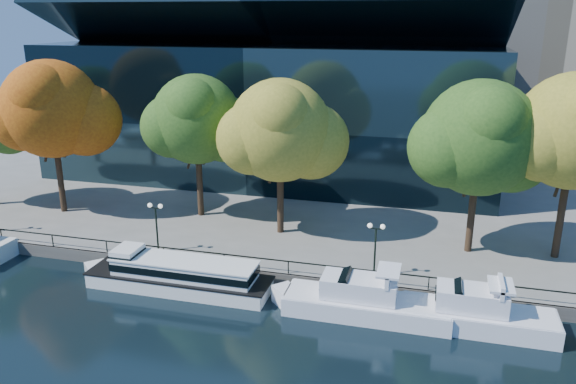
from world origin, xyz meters
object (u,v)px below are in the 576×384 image
(tree_1, at_px, (53,111))
(lamp_1, at_px, (156,216))
(cruiser_near, at_px, (360,300))
(tree_4, at_px, (482,141))
(lamp_2, at_px, (376,237))
(tree_2, at_px, (198,121))
(tree_3, at_px, (282,133))
(cruiser_far, at_px, (470,312))
(tour_boat, at_px, (174,273))

(tree_1, height_order, lamp_1, tree_1)
(cruiser_near, relative_size, tree_1, 0.84)
(tree_4, relative_size, lamp_2, 3.39)
(cruiser_near, height_order, tree_2, tree_2)
(tree_4, bearing_deg, tree_1, -179.92)
(cruiser_near, bearing_deg, tree_1, 160.78)
(tree_3, distance_m, tree_4, 15.68)
(cruiser_far, xyz_separation_m, lamp_1, (-23.82, 3.91, 2.86))
(tour_boat, relative_size, lamp_1, 3.69)
(tree_4, xyz_separation_m, lamp_1, (-24.22, -6.40, -6.07))
(tree_1, xyz_separation_m, lamp_1, (13.13, -6.35, -6.71))
(tree_4, bearing_deg, tree_2, 174.36)
(cruiser_far, xyz_separation_m, tree_1, (-36.95, 10.26, 9.57))
(lamp_1, bearing_deg, tree_3, 37.16)
(tree_2, height_order, lamp_2, tree_2)
(tour_boat, xyz_separation_m, tree_3, (5.31, 10.27, 8.61))
(cruiser_far, bearing_deg, tree_4, 87.74)
(tour_boat, bearing_deg, lamp_1, 130.47)
(tree_2, height_order, tree_3, tree_3)
(tree_2, relative_size, lamp_1, 3.27)
(cruiser_near, bearing_deg, cruiser_far, 1.36)
(tour_boat, xyz_separation_m, tree_2, (-3.17, 12.58, 8.74))
(tour_boat, distance_m, tree_4, 24.96)
(cruiser_near, bearing_deg, tour_boat, 178.80)
(tour_boat, relative_size, tree_4, 1.09)
(cruiser_far, distance_m, tree_1, 39.52)
(tour_boat, xyz_separation_m, lamp_1, (-3.24, 3.79, 2.78))
(lamp_2, bearing_deg, tree_2, 152.91)
(tour_boat, bearing_deg, cruiser_near, -1.20)
(tree_3, relative_size, lamp_1, 3.30)
(cruiser_near, xyz_separation_m, lamp_1, (-16.78, 4.08, 2.89))
(cruiser_far, bearing_deg, lamp_1, 170.68)
(tour_boat, distance_m, tree_2, 15.65)
(cruiser_far, distance_m, tree_3, 20.41)
(cruiser_far, bearing_deg, tour_boat, 179.67)
(cruiser_near, height_order, tree_4, tree_4)
(tree_1, xyz_separation_m, tree_2, (13.20, 2.44, -0.75))
(cruiser_near, distance_m, tree_4, 15.67)
(tree_3, bearing_deg, tree_2, 164.73)
(tree_2, bearing_deg, cruiser_near, -37.59)
(cruiser_near, distance_m, lamp_1, 17.50)
(tour_boat, xyz_separation_m, lamp_2, (14.01, 3.79, 2.78))
(tour_boat, distance_m, cruiser_far, 20.58)
(cruiser_near, distance_m, tree_3, 15.97)
(cruiser_near, distance_m, lamp_2, 5.02)
(cruiser_near, bearing_deg, tree_3, 127.97)
(tree_1, xyz_separation_m, lamp_2, (30.38, -6.35, -6.71))
(cruiser_far, height_order, tree_3, tree_3)
(cruiser_near, relative_size, tree_4, 0.89)
(tree_1, distance_m, lamp_1, 16.06)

